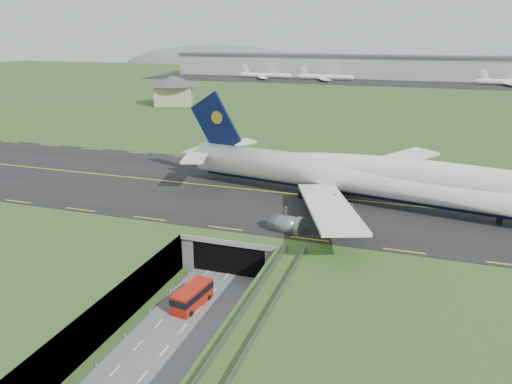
% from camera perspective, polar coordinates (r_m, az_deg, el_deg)
% --- Properties ---
extents(ground, '(900.00, 900.00, 0.00)m').
position_cam_1_polar(ground, '(73.44, -5.50, -12.14)').
color(ground, '#2E5522').
rests_on(ground, ground).
extents(airfield_deck, '(800.00, 800.00, 6.00)m').
position_cam_1_polar(airfield_deck, '(71.99, -5.57, -10.08)').
color(airfield_deck, gray).
rests_on(airfield_deck, ground).
extents(trench_road, '(12.00, 75.00, 0.20)m').
position_cam_1_polar(trench_road, '(67.64, -8.15, -15.02)').
color(trench_road, slate).
rests_on(trench_road, ground).
extents(taxiway, '(800.00, 44.00, 0.18)m').
position_cam_1_polar(taxiway, '(99.45, 2.08, -0.03)').
color(taxiway, black).
rests_on(taxiway, airfield_deck).
extents(tunnel_portal, '(17.00, 22.30, 6.00)m').
position_cam_1_polar(tunnel_portal, '(85.87, -1.05, -4.96)').
color(tunnel_portal, gray).
rests_on(tunnel_portal, ground).
extents(guideway, '(3.00, 53.00, 7.05)m').
position_cam_1_polar(guideway, '(52.18, -2.93, -19.03)').
color(guideway, '#A8A8A3').
rests_on(guideway, ground).
extents(jumbo_jet, '(90.33, 58.22, 19.56)m').
position_cam_1_polar(jumbo_jet, '(93.01, 14.29, 1.47)').
color(jumbo_jet, white).
rests_on(jumbo_jet, ground).
extents(shuttle_tram, '(3.59, 7.44, 2.93)m').
position_cam_1_polar(shuttle_tram, '(71.19, -7.30, -11.76)').
color(shuttle_tram, '#B31C0B').
rests_on(shuttle_tram, ground).
extents(service_building, '(30.17, 30.17, 12.59)m').
position_cam_1_polar(service_building, '(224.57, -9.40, 11.70)').
color(service_building, tan).
rests_on(service_building, ground).
extents(cargo_terminal, '(320.00, 67.00, 15.60)m').
position_cam_1_polar(cargo_terminal, '(358.96, 14.64, 13.68)').
color(cargo_terminal, '#B2B2B2').
rests_on(cargo_terminal, ground).
extents(distant_hills, '(700.00, 91.00, 60.00)m').
position_cam_1_polar(distant_hills, '(490.97, 23.38, 11.69)').
color(distant_hills, slate).
rests_on(distant_hills, ground).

